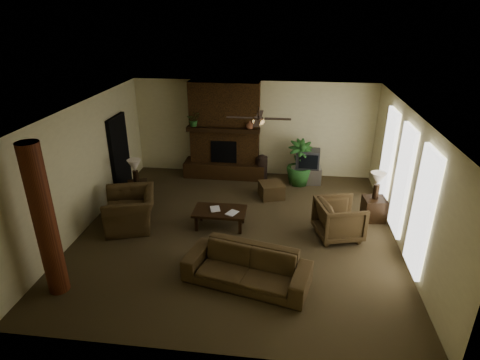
# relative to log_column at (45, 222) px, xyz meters

# --- Properties ---
(room_shell) EXTENTS (7.00, 7.00, 7.00)m
(room_shell) POSITION_rel_log_column_xyz_m (2.95, 2.40, 0.00)
(room_shell) COLOR #4A3D25
(room_shell) RESTS_ON ground
(fireplace) EXTENTS (2.40, 0.70, 2.80)m
(fireplace) POSITION_rel_log_column_xyz_m (2.15, 5.62, -0.24)
(fireplace) COLOR #4B2E14
(fireplace) RESTS_ON ground
(windows) EXTENTS (0.08, 3.65, 2.35)m
(windows) POSITION_rel_log_column_xyz_m (6.40, 2.60, -0.05)
(windows) COLOR white
(windows) RESTS_ON ground
(log_column) EXTENTS (0.36, 0.36, 2.80)m
(log_column) POSITION_rel_log_column_xyz_m (0.00, 0.00, 0.00)
(log_column) COLOR brown
(log_column) RESTS_ON ground
(doorway) EXTENTS (0.10, 1.00, 2.10)m
(doorway) POSITION_rel_log_column_xyz_m (-0.49, 4.20, -0.35)
(doorway) COLOR black
(doorway) RESTS_ON ground
(ceiling_fan) EXTENTS (1.35, 1.35, 0.37)m
(ceiling_fan) POSITION_rel_log_column_xyz_m (3.35, 2.70, 1.13)
(ceiling_fan) COLOR #2F2014
(ceiling_fan) RESTS_ON ceiling
(sofa) EXTENTS (2.38, 1.19, 0.89)m
(sofa) POSITION_rel_log_column_xyz_m (3.35, 0.62, -0.95)
(sofa) COLOR #4C3A20
(sofa) RESTS_ON ground
(armchair_left) EXTENTS (1.19, 1.47, 1.11)m
(armchair_left) POSITION_rel_log_column_xyz_m (0.46, 2.36, -0.85)
(armchair_left) COLOR #4C3A20
(armchair_left) RESTS_ON ground
(armchair_right) EXTENTS (1.08, 1.12, 0.95)m
(armchair_right) POSITION_rel_log_column_xyz_m (5.18, 2.45, -0.92)
(armchair_right) COLOR #4C3A20
(armchair_right) RESTS_ON ground
(coffee_table) EXTENTS (1.20, 0.70, 0.43)m
(coffee_table) POSITION_rel_log_column_xyz_m (2.51, 2.55, -1.03)
(coffee_table) COLOR black
(coffee_table) RESTS_ON ground
(ottoman) EXTENTS (0.76, 0.76, 0.40)m
(ottoman) POSITION_rel_log_column_xyz_m (3.62, 4.26, -1.20)
(ottoman) COLOR #4C3A20
(ottoman) RESTS_ON ground
(tv_stand) EXTENTS (0.89, 0.57, 0.50)m
(tv_stand) POSITION_rel_log_column_xyz_m (4.54, 5.35, -1.15)
(tv_stand) COLOR #ADADAF
(tv_stand) RESTS_ON ground
(tv) EXTENTS (0.68, 0.57, 0.52)m
(tv) POSITION_rel_log_column_xyz_m (4.58, 5.29, -0.64)
(tv) COLOR #363639
(tv) RESTS_ON tv_stand
(floor_vase) EXTENTS (0.34, 0.34, 0.77)m
(floor_vase) POSITION_rel_log_column_xyz_m (3.26, 5.42, -0.97)
(floor_vase) COLOR black
(floor_vase) RESTS_ON ground
(floor_plant) EXTENTS (1.10, 1.46, 0.73)m
(floor_plant) POSITION_rel_log_column_xyz_m (4.35, 5.21, -1.04)
(floor_plant) COLOR #295A24
(floor_plant) RESTS_ON ground
(side_table_left) EXTENTS (0.65, 0.65, 0.55)m
(side_table_left) POSITION_rel_log_column_xyz_m (0.19, 3.55, -1.12)
(side_table_left) COLOR black
(side_table_left) RESTS_ON ground
(lamp_left) EXTENTS (0.46, 0.46, 0.65)m
(lamp_left) POSITION_rel_log_column_xyz_m (0.19, 3.49, -0.40)
(lamp_left) COLOR #2F2014
(lamp_left) RESTS_ON side_table_left
(side_table_right) EXTENTS (0.55, 0.55, 0.55)m
(side_table_right) POSITION_rel_log_column_xyz_m (6.10, 3.35, -1.12)
(side_table_right) COLOR black
(side_table_right) RESTS_ON ground
(lamp_right) EXTENTS (0.42, 0.42, 0.65)m
(lamp_right) POSITION_rel_log_column_xyz_m (6.10, 3.37, -0.40)
(lamp_right) COLOR #2F2014
(lamp_right) RESTS_ON side_table_right
(mantel_plant) EXTENTS (0.45, 0.49, 0.33)m
(mantel_plant) POSITION_rel_log_column_xyz_m (1.30, 5.40, 0.32)
(mantel_plant) COLOR #295A24
(mantel_plant) RESTS_ON fireplace
(mantel_vase) EXTENTS (0.25, 0.26, 0.22)m
(mantel_vase) POSITION_rel_log_column_xyz_m (2.92, 5.33, 0.27)
(mantel_vase) COLOR brown
(mantel_vase) RESTS_ON fireplace
(book_a) EXTENTS (0.21, 0.09, 0.29)m
(book_a) POSITION_rel_log_column_xyz_m (2.30, 2.53, -0.83)
(book_a) COLOR #999999
(book_a) RESTS_ON coffee_table
(book_b) EXTENTS (0.20, 0.12, 0.29)m
(book_b) POSITION_rel_log_column_xyz_m (2.72, 2.48, -0.82)
(book_b) COLOR #999999
(book_b) RESTS_ON coffee_table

